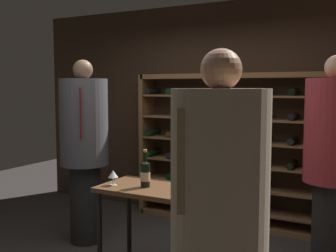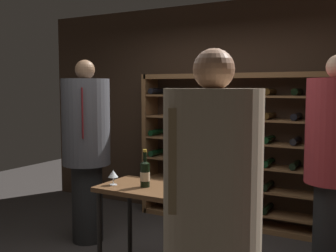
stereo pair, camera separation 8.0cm
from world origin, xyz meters
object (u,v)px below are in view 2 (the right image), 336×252
(person_guest_plum_blouse, at_px, (335,157))
(wine_glass_stemmed_right, at_px, (113,174))
(tasting_table, at_px, (175,200))
(wine_bottle_gold_foil, at_px, (145,173))
(wine_bottle_amber_reserve, at_px, (210,176))
(wine_rack, at_px, (232,150))
(person_bystander_red_print, at_px, (212,220))
(wine_bottle_red_label, at_px, (238,177))
(person_guest_khaki, at_px, (86,143))

(person_guest_plum_blouse, height_order, wine_glass_stemmed_right, person_guest_plum_blouse)
(tasting_table, xyz_separation_m, wine_bottle_gold_foil, (-0.28, -0.03, 0.21))
(person_guest_plum_blouse, xyz_separation_m, wine_bottle_amber_reserve, (-0.85, -0.77, -0.12))
(wine_rack, xyz_separation_m, wine_bottle_gold_foil, (-0.12, -1.79, 0.02))
(tasting_table, distance_m, wine_glass_stemmed_right, 0.60)
(person_bystander_red_print, distance_m, wine_glass_stemmed_right, 1.70)
(tasting_table, height_order, person_bystander_red_print, person_bystander_red_print)
(wine_bottle_gold_foil, distance_m, wine_glass_stemmed_right, 0.29)
(person_bystander_red_print, relative_size, wine_bottle_gold_foil, 5.77)
(wine_bottle_gold_foil, xyz_separation_m, wine_bottle_amber_reserve, (0.56, 0.11, 0.01))
(wine_rack, height_order, person_guest_plum_blouse, person_guest_plum_blouse)
(wine_bottle_amber_reserve, bearing_deg, person_guest_plum_blouse, 42.32)
(wine_bottle_red_label, relative_size, wine_glass_stemmed_right, 2.59)
(wine_rack, relative_size, person_bystander_red_print, 1.28)
(person_guest_khaki, relative_size, person_guest_plum_blouse, 1.01)
(person_guest_khaki, distance_m, wine_glass_stemmed_right, 0.96)
(person_guest_khaki, bearing_deg, wine_bottle_red_label, 24.30)
(wine_bottle_gold_foil, bearing_deg, wine_glass_stemmed_right, -163.99)
(person_bystander_red_print, relative_size, person_guest_plum_blouse, 0.95)
(tasting_table, xyz_separation_m, wine_glass_stemmed_right, (-0.56, -0.11, 0.19))
(wine_bottle_red_label, distance_m, wine_glass_stemmed_right, 1.08)
(tasting_table, relative_size, wine_bottle_red_label, 3.95)
(wine_bottle_red_label, bearing_deg, wine_bottle_amber_reserve, -156.91)
(wine_rack, bearing_deg, wine_bottle_red_label, -67.82)
(wine_rack, relative_size, wine_bottle_red_label, 7.06)
(person_guest_plum_blouse, bearing_deg, wine_glass_stemmed_right, -155.18)
(wine_bottle_gold_foil, distance_m, wine_bottle_amber_reserve, 0.57)
(person_guest_khaki, relative_size, wine_glass_stemmed_right, 15.06)
(person_bystander_red_print, relative_size, wine_bottle_red_label, 5.50)
(person_guest_plum_blouse, distance_m, wine_bottle_amber_reserve, 1.16)
(person_bystander_red_print, xyz_separation_m, person_guest_khaki, (-2.15, 1.56, 0.06))
(person_guest_khaki, xyz_separation_m, wine_bottle_amber_reserve, (1.61, -0.36, -0.12))
(person_bystander_red_print, xyz_separation_m, wine_glass_stemmed_right, (-1.37, 1.01, -0.10))
(wine_glass_stemmed_right, bearing_deg, wine_bottle_amber_reserve, 13.04)
(wine_bottle_gold_foil, bearing_deg, person_bystander_red_print, -44.79)
(wine_bottle_amber_reserve, bearing_deg, tasting_table, -164.32)
(wine_rack, height_order, wine_glass_stemmed_right, wine_rack)
(person_bystander_red_print, distance_m, wine_bottle_amber_reserve, 1.31)
(person_guest_khaki, relative_size, wine_bottle_red_label, 5.81)
(person_bystander_red_print, xyz_separation_m, wine_bottle_amber_reserve, (-0.53, 1.20, -0.07))
(person_guest_khaki, height_order, person_guest_plum_blouse, person_guest_khaki)
(wine_bottle_red_label, height_order, wine_glass_stemmed_right, wine_bottle_red_label)
(tasting_table, bearing_deg, wine_rack, 95.12)
(wine_bottle_amber_reserve, relative_size, wine_bottle_red_label, 1.03)
(person_guest_khaki, relative_size, wine_bottle_amber_reserve, 5.63)
(wine_bottle_gold_foil, xyz_separation_m, wine_bottle_red_label, (0.77, 0.20, 0.01))
(wine_bottle_red_label, bearing_deg, tasting_table, -161.12)
(wine_rack, distance_m, person_bystander_red_print, 3.04)
(wine_bottle_amber_reserve, relative_size, wine_glass_stemmed_right, 2.67)
(wine_bottle_amber_reserve, distance_m, wine_glass_stemmed_right, 0.86)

